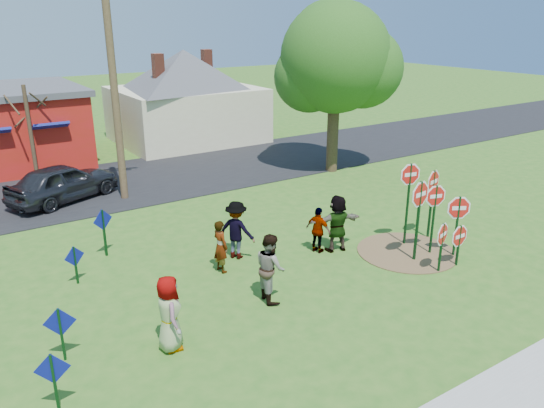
{
  "coord_description": "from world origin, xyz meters",
  "views": [
    {
      "loc": [
        -7.77,
        -11.73,
        7.25
      ],
      "look_at": [
        0.99,
        1.64,
        1.56
      ],
      "focal_mm": 35.0,
      "sensor_mm": 36.0,
      "label": 1
    }
  ],
  "objects_px": {
    "utility_pole": "(113,73)",
    "stop_sign_c": "(435,204)",
    "stop_sign_d": "(433,187)",
    "person_b": "(221,246)",
    "suv": "(63,182)",
    "leafy_tree": "(338,64)",
    "stop_sign_a": "(442,238)",
    "stop_sign_b": "(409,183)",
    "person_a": "(169,313)"
  },
  "relations": [
    {
      "from": "person_b",
      "to": "stop_sign_a",
      "type": "bearing_deg",
      "value": -128.94
    },
    {
      "from": "utility_pole",
      "to": "person_b",
      "type": "bearing_deg",
      "value": -88.48
    },
    {
      "from": "utility_pole",
      "to": "person_a",
      "type": "bearing_deg",
      "value": -103.28
    },
    {
      "from": "stop_sign_c",
      "to": "person_b",
      "type": "distance_m",
      "value": 6.82
    },
    {
      "from": "stop_sign_c",
      "to": "stop_sign_d",
      "type": "xyz_separation_m",
      "value": [
        0.95,
        0.92,
        0.13
      ]
    },
    {
      "from": "stop_sign_c",
      "to": "person_b",
      "type": "height_order",
      "value": "stop_sign_c"
    },
    {
      "from": "stop_sign_d",
      "to": "leafy_tree",
      "type": "xyz_separation_m",
      "value": [
        2.69,
        8.38,
        3.33
      ]
    },
    {
      "from": "stop_sign_a",
      "to": "utility_pole",
      "type": "height_order",
      "value": "utility_pole"
    },
    {
      "from": "person_b",
      "to": "utility_pole",
      "type": "relative_size",
      "value": 0.17
    },
    {
      "from": "suv",
      "to": "person_b",
      "type": "bearing_deg",
      "value": 171.74
    },
    {
      "from": "person_a",
      "to": "utility_pole",
      "type": "height_order",
      "value": "utility_pole"
    },
    {
      "from": "stop_sign_d",
      "to": "utility_pole",
      "type": "bearing_deg",
      "value": 113.51
    },
    {
      "from": "stop_sign_c",
      "to": "stop_sign_a",
      "type": "bearing_deg",
      "value": -111.8
    },
    {
      "from": "stop_sign_b",
      "to": "stop_sign_c",
      "type": "height_order",
      "value": "stop_sign_b"
    },
    {
      "from": "stop_sign_c",
      "to": "leafy_tree",
      "type": "bearing_deg",
      "value": 84.79
    },
    {
      "from": "suv",
      "to": "person_a",
      "type": "bearing_deg",
      "value": 155.15
    },
    {
      "from": "utility_pole",
      "to": "stop_sign_c",
      "type": "bearing_deg",
      "value": -59.0
    },
    {
      "from": "utility_pole",
      "to": "leafy_tree",
      "type": "bearing_deg",
      "value": -8.22
    },
    {
      "from": "stop_sign_a",
      "to": "leafy_tree",
      "type": "distance_m",
      "value": 11.97
    },
    {
      "from": "stop_sign_a",
      "to": "utility_pole",
      "type": "relative_size",
      "value": 0.17
    },
    {
      "from": "stop_sign_d",
      "to": "suv",
      "type": "relative_size",
      "value": 0.56
    },
    {
      "from": "stop_sign_d",
      "to": "suv",
      "type": "bearing_deg",
      "value": 117.95
    },
    {
      "from": "stop_sign_b",
      "to": "stop_sign_d",
      "type": "relative_size",
      "value": 1.15
    },
    {
      "from": "stop_sign_d",
      "to": "leafy_tree",
      "type": "bearing_deg",
      "value": 58.71
    },
    {
      "from": "stop_sign_c",
      "to": "utility_pole",
      "type": "distance_m",
      "value": 13.02
    },
    {
      "from": "stop_sign_b",
      "to": "stop_sign_a",
      "type": "bearing_deg",
      "value": -94.77
    },
    {
      "from": "stop_sign_d",
      "to": "person_b",
      "type": "relative_size",
      "value": 1.58
    },
    {
      "from": "stop_sign_c",
      "to": "stop_sign_d",
      "type": "bearing_deg",
      "value": 60.23
    },
    {
      "from": "stop_sign_b",
      "to": "person_a",
      "type": "bearing_deg",
      "value": -158.75
    },
    {
      "from": "stop_sign_d",
      "to": "person_a",
      "type": "xyz_separation_m",
      "value": [
        -10.03,
        -1.19,
        -0.92
      ]
    },
    {
      "from": "person_a",
      "to": "suv",
      "type": "xyz_separation_m",
      "value": [
        0.43,
        12.05,
        -0.09
      ]
    },
    {
      "from": "stop_sign_a",
      "to": "suv",
      "type": "distance_m",
      "value": 15.03
    },
    {
      "from": "stop_sign_d",
      "to": "person_a",
      "type": "height_order",
      "value": "stop_sign_d"
    },
    {
      "from": "stop_sign_a",
      "to": "suv",
      "type": "height_order",
      "value": "stop_sign_a"
    },
    {
      "from": "person_a",
      "to": "leafy_tree",
      "type": "bearing_deg",
      "value": -44.22
    },
    {
      "from": "person_a",
      "to": "utility_pole",
      "type": "xyz_separation_m",
      "value": [
        2.6,
        11.03,
        4.23
      ]
    },
    {
      "from": "stop_sign_c",
      "to": "person_a",
      "type": "distance_m",
      "value": 9.11
    },
    {
      "from": "suv",
      "to": "utility_pole",
      "type": "distance_m",
      "value": 4.95
    },
    {
      "from": "stop_sign_c",
      "to": "person_a",
      "type": "relative_size",
      "value": 1.33
    },
    {
      "from": "stop_sign_a",
      "to": "leafy_tree",
      "type": "height_order",
      "value": "leafy_tree"
    },
    {
      "from": "utility_pole",
      "to": "stop_sign_a",
      "type": "bearing_deg",
      "value": -64.43
    },
    {
      "from": "stop_sign_b",
      "to": "suv",
      "type": "bearing_deg",
      "value": 141.47
    },
    {
      "from": "suv",
      "to": "leafy_tree",
      "type": "xyz_separation_m",
      "value": [
        12.28,
        -2.48,
        4.34
      ]
    },
    {
      "from": "stop_sign_c",
      "to": "stop_sign_d",
      "type": "relative_size",
      "value": 0.95
    },
    {
      "from": "stop_sign_b",
      "to": "person_a",
      "type": "xyz_separation_m",
      "value": [
        -8.91,
        -1.23,
        -1.24
      ]
    },
    {
      "from": "person_b",
      "to": "leafy_tree",
      "type": "relative_size",
      "value": 0.2
    },
    {
      "from": "stop_sign_d",
      "to": "person_b",
      "type": "height_order",
      "value": "stop_sign_d"
    },
    {
      "from": "person_a",
      "to": "stop_sign_c",
      "type": "bearing_deg",
      "value": -79.5
    },
    {
      "from": "stop_sign_b",
      "to": "stop_sign_d",
      "type": "distance_m",
      "value": 1.16
    },
    {
      "from": "leafy_tree",
      "to": "person_a",
      "type": "bearing_deg",
      "value": -143.03
    }
  ]
}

